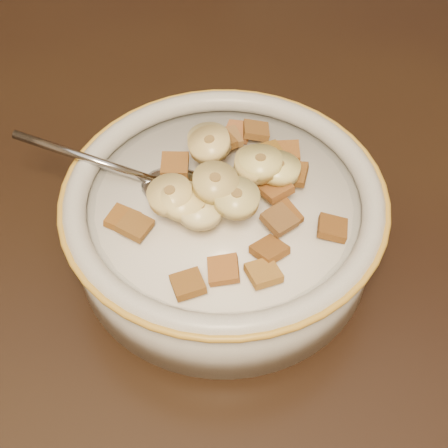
# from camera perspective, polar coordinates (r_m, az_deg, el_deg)

# --- Properties ---
(table) EXTENTS (1.40, 0.90, 0.04)m
(table) POSITION_cam_1_polar(r_m,az_deg,el_deg) (0.51, -13.44, -6.73)
(table) COLOR black
(table) RESTS_ON floor
(chair) EXTENTS (0.52, 0.52, 0.97)m
(chair) POSITION_cam_1_polar(r_m,az_deg,el_deg) (1.05, -12.36, 9.98)
(chair) COLOR #3B2114
(chair) RESTS_ON floor
(cereal_bowl) EXTENTS (0.23, 0.23, 0.05)m
(cereal_bowl) POSITION_cam_1_polar(r_m,az_deg,el_deg) (0.48, 0.00, -0.20)
(cereal_bowl) COLOR beige
(cereal_bowl) RESTS_ON table
(milk) EXTENTS (0.19, 0.19, 0.00)m
(milk) POSITION_cam_1_polar(r_m,az_deg,el_deg) (0.46, 0.00, 1.96)
(milk) COLOR silver
(milk) RESTS_ON cereal_bowl
(spoon) EXTENTS (0.06, 0.05, 0.01)m
(spoon) POSITION_cam_1_polar(r_m,az_deg,el_deg) (0.46, -4.33, 3.30)
(spoon) COLOR #97979A
(spoon) RESTS_ON cereal_bowl
(cereal_square_0) EXTENTS (0.03, 0.03, 0.01)m
(cereal_square_0) POSITION_cam_1_polar(r_m,az_deg,el_deg) (0.45, 4.71, 3.23)
(cereal_square_0) COLOR brown
(cereal_square_0) RESTS_ON milk
(cereal_square_1) EXTENTS (0.02, 0.02, 0.01)m
(cereal_square_1) POSITION_cam_1_polar(r_m,az_deg,el_deg) (0.41, -0.06, -4.20)
(cereal_square_1) COLOR brown
(cereal_square_1) RESTS_ON milk
(cereal_square_2) EXTENTS (0.03, 0.03, 0.01)m
(cereal_square_2) POSITION_cam_1_polar(r_m,az_deg,el_deg) (0.45, -9.26, 0.43)
(cereal_square_2) COLOR brown
(cereal_square_2) RESTS_ON milk
(cereal_square_3) EXTENTS (0.02, 0.02, 0.01)m
(cereal_square_3) POSITION_cam_1_polar(r_m,az_deg,el_deg) (0.47, 4.06, 5.74)
(cereal_square_3) COLOR olive
(cereal_square_3) RESTS_ON milk
(cereal_square_4) EXTENTS (0.03, 0.03, 0.01)m
(cereal_square_4) POSITION_cam_1_polar(r_m,az_deg,el_deg) (0.44, 5.50, 0.71)
(cereal_square_4) COLOR brown
(cereal_square_4) RESTS_ON milk
(cereal_square_5) EXTENTS (0.02, 0.02, 0.01)m
(cereal_square_5) POSITION_cam_1_polar(r_m,az_deg,el_deg) (0.46, 6.32, 4.59)
(cereal_square_5) COLOR brown
(cereal_square_5) RESTS_ON milk
(cereal_square_6) EXTENTS (0.03, 0.03, 0.01)m
(cereal_square_6) POSITION_cam_1_polar(r_m,az_deg,el_deg) (0.42, 4.18, -2.37)
(cereal_square_6) COLOR brown
(cereal_square_6) RESTS_ON milk
(cereal_square_7) EXTENTS (0.02, 0.02, 0.01)m
(cereal_square_7) POSITION_cam_1_polar(r_m,az_deg,el_deg) (0.44, 9.89, -0.35)
(cereal_square_7) COLOR brown
(cereal_square_7) RESTS_ON milk
(cereal_square_8) EXTENTS (0.03, 0.03, 0.01)m
(cereal_square_8) POSITION_cam_1_polar(r_m,az_deg,el_deg) (0.49, -1.44, 7.79)
(cereal_square_8) COLOR #975F27
(cereal_square_8) RESTS_ON milk
(cereal_square_9) EXTENTS (0.03, 0.03, 0.01)m
(cereal_square_9) POSITION_cam_1_polar(r_m,az_deg,el_deg) (0.49, 0.31, 7.87)
(cereal_square_9) COLOR brown
(cereal_square_9) RESTS_ON milk
(cereal_square_10) EXTENTS (0.02, 0.02, 0.01)m
(cereal_square_10) POSITION_cam_1_polar(r_m,az_deg,el_deg) (0.50, 1.28, 8.43)
(cereal_square_10) COLOR #9A5729
(cereal_square_10) RESTS_ON milk
(cereal_square_11) EXTENTS (0.03, 0.03, 0.01)m
(cereal_square_11) POSITION_cam_1_polar(r_m,az_deg,el_deg) (0.48, 4.26, 6.38)
(cereal_square_11) COLOR brown
(cereal_square_11) RESTS_ON milk
(cereal_square_12) EXTENTS (0.03, 0.03, 0.01)m
(cereal_square_12) POSITION_cam_1_polar(r_m,az_deg,el_deg) (0.40, -3.33, -5.50)
(cereal_square_12) COLOR brown
(cereal_square_12) RESTS_ON milk
(cereal_square_13) EXTENTS (0.03, 0.03, 0.01)m
(cereal_square_13) POSITION_cam_1_polar(r_m,az_deg,el_deg) (0.41, 3.64, -4.48)
(cereal_square_13) COLOR olive
(cereal_square_13) RESTS_ON milk
(cereal_square_14) EXTENTS (0.03, 0.03, 0.01)m
(cereal_square_14) POSITION_cam_1_polar(r_m,az_deg,el_deg) (0.49, -1.55, 7.80)
(cereal_square_14) COLOR brown
(cereal_square_14) RESTS_ON milk
(cereal_square_15) EXTENTS (0.03, 0.03, 0.01)m
(cereal_square_15) POSITION_cam_1_polar(r_m,az_deg,el_deg) (0.48, -0.28, 7.48)
(cereal_square_15) COLOR brown
(cereal_square_15) RESTS_ON milk
(cereal_square_16) EXTENTS (0.02, 0.02, 0.01)m
(cereal_square_16) POSITION_cam_1_polar(r_m,az_deg,el_deg) (0.46, -4.52, 5.45)
(cereal_square_16) COLOR brown
(cereal_square_16) RESTS_ON milk
(cereal_square_17) EXTENTS (0.03, 0.03, 0.01)m
(cereal_square_17) POSITION_cam_1_polar(r_m,az_deg,el_deg) (0.44, -8.13, -0.15)
(cereal_square_17) COLOR brown
(cereal_square_17) RESTS_ON milk
(cereal_square_18) EXTENTS (0.02, 0.02, 0.01)m
(cereal_square_18) POSITION_cam_1_polar(r_m,az_deg,el_deg) (0.44, -3.26, 2.59)
(cereal_square_18) COLOR brown
(cereal_square_18) RESTS_ON milk
(cereal_square_19) EXTENTS (0.03, 0.03, 0.01)m
(cereal_square_19) POSITION_cam_1_polar(r_m,az_deg,el_deg) (0.43, 5.11, 0.39)
(cereal_square_19) COLOR brown
(cereal_square_19) RESTS_ON milk
(cereal_square_20) EXTENTS (0.02, 0.02, 0.01)m
(cereal_square_20) POSITION_cam_1_polar(r_m,az_deg,el_deg) (0.50, 2.95, 8.55)
(cereal_square_20) COLOR brown
(cereal_square_20) RESTS_ON milk
(cereal_square_21) EXTENTS (0.02, 0.02, 0.01)m
(cereal_square_21) POSITION_cam_1_polar(r_m,az_deg,el_deg) (0.49, 5.74, 6.60)
(cereal_square_21) COLOR brown
(cereal_square_21) RESTS_ON milk
(banana_slice_0) EXTENTS (0.04, 0.04, 0.02)m
(banana_slice_0) POSITION_cam_1_polar(r_m,az_deg,el_deg) (0.45, 5.02, 5.12)
(banana_slice_0) COLOR #F6E78A
(banana_slice_0) RESTS_ON milk
(banana_slice_1) EXTENTS (0.04, 0.04, 0.01)m
(banana_slice_1) POSITION_cam_1_polar(r_m,az_deg,el_deg) (0.42, -3.76, 2.14)
(banana_slice_1) COLOR #E6C782
(banana_slice_1) RESTS_ON milk
(banana_slice_2) EXTENTS (0.04, 0.04, 0.01)m
(banana_slice_2) POSITION_cam_1_polar(r_m,az_deg,el_deg) (0.41, 1.15, 2.40)
(banana_slice_2) COLOR #DCC36C
(banana_slice_2) RESTS_ON milk
(banana_slice_3) EXTENTS (0.04, 0.04, 0.01)m
(banana_slice_3) POSITION_cam_1_polar(r_m,az_deg,el_deg) (0.47, -1.44, 7.66)
(banana_slice_3) COLOR #DFC780
(banana_slice_3) RESTS_ON milk
(banana_slice_4) EXTENTS (0.04, 0.04, 0.01)m
(banana_slice_4) POSITION_cam_1_polar(r_m,az_deg,el_deg) (0.44, 3.34, 5.64)
(banana_slice_4) COLOR #F9E37C
(banana_slice_4) RESTS_ON milk
(banana_slice_5) EXTENTS (0.04, 0.04, 0.01)m
(banana_slice_5) POSITION_cam_1_polar(r_m,az_deg,el_deg) (0.42, -4.96, 2.67)
(banana_slice_5) COLOR #EAC970
(banana_slice_5) RESTS_ON milk
(banana_slice_6) EXTENTS (0.03, 0.03, 0.01)m
(banana_slice_6) POSITION_cam_1_polar(r_m,az_deg,el_deg) (0.42, -2.25, 1.36)
(banana_slice_6) COLOR beige
(banana_slice_6) RESTS_ON milk
(banana_slice_7) EXTENTS (0.04, 0.04, 0.02)m
(banana_slice_7) POSITION_cam_1_polar(r_m,az_deg,el_deg) (0.46, -1.34, 7.31)
(banana_slice_7) COLOR #E5CD7D
(banana_slice_7) RESTS_ON milk
(banana_slice_8) EXTENTS (0.04, 0.04, 0.01)m
(banana_slice_8) POSITION_cam_1_polar(r_m,az_deg,el_deg) (0.42, -0.81, 3.83)
(banana_slice_8) COLOR tan
(banana_slice_8) RESTS_ON milk
(banana_slice_9) EXTENTS (0.04, 0.04, 0.01)m
(banana_slice_9) POSITION_cam_1_polar(r_m,az_deg,el_deg) (0.44, 2.92, 5.46)
(banana_slice_9) COLOR tan
(banana_slice_9) RESTS_ON milk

